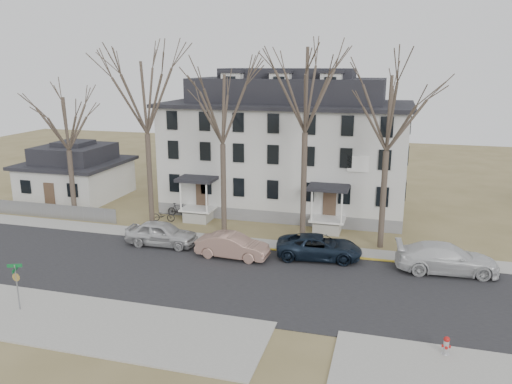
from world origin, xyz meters
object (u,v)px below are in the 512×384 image
(tree_bungalow, at_px, (66,120))
(car_white, at_px, (446,259))
(car_tan, at_px, (232,246))
(bicycle_right, at_px, (178,210))
(car_navy, at_px, (319,247))
(small_house, at_px, (76,174))
(bicycle_left, at_px, (163,216))
(tree_far_left, at_px, (145,93))
(car_silver, at_px, (162,234))
(fire_hydrant, at_px, (446,346))
(tree_center, at_px, (306,84))
(tree_mid_right, at_px, (389,108))
(boarding_house, at_px, (287,147))
(street_sign, at_px, (16,280))
(tree_mid_left, at_px, (222,104))

(tree_bungalow, height_order, car_white, tree_bungalow)
(car_tan, xyz_separation_m, car_white, (13.32, 1.24, 0.09))
(bicycle_right, bearing_deg, car_navy, -115.40)
(small_house, height_order, bicycle_left, small_house)
(tree_far_left, distance_m, car_navy, 17.03)
(car_silver, height_order, car_tan, car_silver)
(fire_hydrant, bearing_deg, tree_center, 123.84)
(tree_mid_right, height_order, car_silver, tree_mid_right)
(tree_center, height_order, bicycle_left, tree_center)
(tree_far_left, height_order, fire_hydrant, tree_far_left)
(tree_bungalow, bearing_deg, car_white, -6.86)
(boarding_house, relative_size, street_sign, 8.05)
(tree_mid_left, xyz_separation_m, car_tan, (2.20, -4.67, -8.81))
(small_house, bearing_deg, bicycle_left, -23.69)
(fire_hydrant, bearing_deg, tree_mid_right, 103.92)
(tree_far_left, relative_size, car_white, 2.27)
(tree_mid_right, xyz_separation_m, car_white, (4.01, -3.43, -8.72))
(tree_far_left, xyz_separation_m, tree_center, (12.00, 0.00, 0.74))
(car_silver, bearing_deg, car_navy, -88.76)
(car_silver, height_order, bicycle_right, car_silver)
(tree_mid_left, height_order, street_sign, tree_mid_left)
(small_house, relative_size, car_silver, 1.73)
(tree_center, height_order, car_tan, tree_center)
(fire_hydrant, xyz_separation_m, street_sign, (-20.87, -1.54, 1.26))
(tree_mid_right, distance_m, street_sign, 24.19)
(boarding_house, xyz_separation_m, fire_hydrant, (11.72, -21.17, -4.92))
(bicycle_right, bearing_deg, car_tan, -135.77)
(tree_center, xyz_separation_m, car_white, (9.51, -3.43, -10.21))
(boarding_house, height_order, small_house, boarding_house)
(bicycle_left, distance_m, fire_hydrant, 24.81)
(car_tan, bearing_deg, car_white, -82.09)
(tree_far_left, distance_m, bicycle_right, 10.23)
(tree_mid_right, xyz_separation_m, car_tan, (-9.30, -4.67, -8.81))
(car_tan, distance_m, fire_hydrant, 15.06)
(tree_mid_right, distance_m, tree_bungalow, 24.54)
(car_tan, height_order, fire_hydrant, car_tan)
(tree_mid_left, xyz_separation_m, car_white, (15.51, -3.43, -8.72))
(car_tan, bearing_deg, bicycle_right, 46.59)
(fire_hydrant, bearing_deg, car_silver, 152.98)
(tree_center, bearing_deg, street_sign, -129.85)
(car_white, bearing_deg, tree_bungalow, 77.91)
(boarding_house, xyz_separation_m, small_house, (-20.00, -1.96, -3.13))
(small_house, relative_size, car_white, 1.44)
(tree_center, distance_m, street_sign, 21.14)
(tree_center, bearing_deg, bicycle_left, 174.11)
(small_house, relative_size, bicycle_left, 4.58)
(tree_center, height_order, car_silver, tree_center)
(fire_hydrant, bearing_deg, street_sign, -175.79)
(boarding_house, distance_m, car_navy, 13.19)
(tree_far_left, distance_m, tree_center, 12.02)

